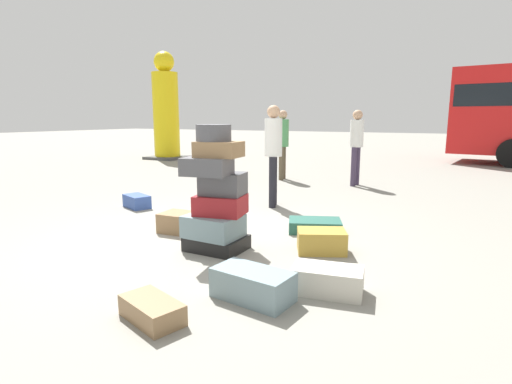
% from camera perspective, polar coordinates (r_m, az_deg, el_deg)
% --- Properties ---
extents(ground_plane, '(80.00, 80.00, 0.00)m').
position_cam_1_polar(ground_plane, '(5.07, -7.62, -7.16)').
color(ground_plane, gray).
extents(suitcase_tower, '(0.68, 0.72, 1.46)m').
position_cam_1_polar(suitcase_tower, '(4.65, -5.65, -0.78)').
color(suitcase_tower, black).
rests_on(suitcase_tower, ground).
extents(suitcase_tan_foreground_near, '(0.64, 0.56, 0.26)m').
position_cam_1_polar(suitcase_tan_foreground_near, '(4.72, 9.27, -6.89)').
color(suitcase_tan_foreground_near, '#B28C33').
rests_on(suitcase_tan_foreground_near, ground).
extents(suitcase_cream_left_side, '(0.66, 0.44, 0.23)m').
position_cam_1_polar(suitcase_cream_left_side, '(3.69, 10.07, -12.20)').
color(suitcase_cream_left_side, beige).
rests_on(suitcase_cream_left_side, ground).
extents(suitcase_brown_upright_blue, '(0.60, 0.44, 0.16)m').
position_cam_1_polar(suitcase_brown_upright_blue, '(3.30, -14.54, -15.90)').
color(suitcase_brown_upright_blue, olive).
rests_on(suitcase_brown_upright_blue, ground).
extents(suitcase_slate_foreground_far, '(0.72, 0.44, 0.26)m').
position_cam_1_polar(suitcase_slate_foreground_far, '(3.51, -0.47, -13.00)').
color(suitcase_slate_foreground_far, gray).
rests_on(suitcase_slate_foreground_far, ground).
extents(suitcase_brown_behind_tower, '(0.82, 0.44, 0.26)m').
position_cam_1_polar(suitcase_brown_behind_tower, '(5.48, -9.46, -4.44)').
color(suitcase_brown_behind_tower, olive).
rests_on(suitcase_brown_behind_tower, ground).
extents(suitcase_navy_right_side, '(0.58, 0.46, 0.22)m').
position_cam_1_polar(suitcase_navy_right_side, '(7.23, -16.54, -1.27)').
color(suitcase_navy_right_side, '#334F99').
rests_on(suitcase_navy_right_side, ground).
extents(suitcase_teal_white_trunk, '(0.81, 0.67, 0.16)m').
position_cam_1_polar(suitcase_teal_white_trunk, '(5.56, 8.34, -4.73)').
color(suitcase_teal_white_trunk, '#26594C').
rests_on(suitcase_teal_white_trunk, ground).
extents(person_bearded_onlooker, '(0.30, 0.33, 1.74)m').
position_cam_1_polar(person_bearded_onlooker, '(6.92, 2.47, 6.45)').
color(person_bearded_onlooker, black).
rests_on(person_bearded_onlooker, ground).
extents(person_tourist_with_camera, '(0.30, 0.34, 1.70)m').
position_cam_1_polar(person_tourist_with_camera, '(9.40, 14.06, 7.07)').
color(person_tourist_with_camera, '#3F334C').
rests_on(person_tourist_with_camera, ground).
extents(person_passerby_in_red, '(0.30, 0.34, 1.71)m').
position_cam_1_polar(person_passerby_in_red, '(10.07, 3.79, 7.57)').
color(person_passerby_in_red, brown).
rests_on(person_passerby_in_red, ground).
extents(yellow_dummy_statue, '(1.33, 1.33, 3.91)m').
position_cam_1_polar(yellow_dummy_statue, '(15.60, -12.65, 10.98)').
color(yellow_dummy_statue, yellow).
rests_on(yellow_dummy_statue, ground).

